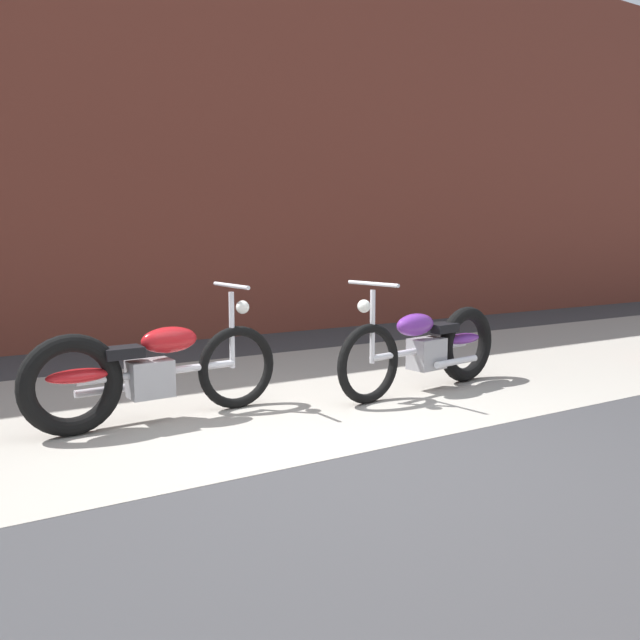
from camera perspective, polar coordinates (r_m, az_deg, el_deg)
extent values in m
plane|color=#38383A|center=(4.20, 2.00, -12.06)|extent=(80.00, 80.00, 0.00)
cube|color=#9E998E|center=(5.69, -7.67, -6.87)|extent=(36.00, 3.50, 0.01)
cube|color=brown|center=(8.93, -17.20, 17.20)|extent=(36.00, 0.50, 5.93)
torus|color=black|center=(5.30, -7.37, -4.17)|extent=(0.68, 0.13, 0.68)
torus|color=black|center=(4.85, -21.19, -5.41)|extent=(0.74, 0.18, 0.73)
cylinder|color=silver|center=(5.04, -13.98, -4.49)|extent=(1.24, 0.14, 0.06)
cube|color=#99999E|center=(5.02, -14.82, -5.03)|extent=(0.33, 0.24, 0.28)
ellipsoid|color=red|center=(5.02, -13.21, -1.72)|extent=(0.45, 0.22, 0.20)
ellipsoid|color=red|center=(4.85, -20.65, -4.66)|extent=(0.45, 0.21, 0.10)
cube|color=black|center=(4.91, -17.10, -2.76)|extent=(0.29, 0.22, 0.08)
cylinder|color=silver|center=(5.23, -7.81, -0.89)|extent=(0.05, 0.05, 0.62)
cylinder|color=silver|center=(5.19, -7.89, 3.04)|extent=(0.07, 0.58, 0.03)
sphere|color=white|center=(5.25, -6.88, 1.14)|extent=(0.11, 0.11, 0.11)
cylinder|color=silver|center=(5.10, -17.91, -5.86)|extent=(0.55, 0.10, 0.06)
torus|color=black|center=(5.42, 4.33, -3.88)|extent=(0.68, 0.18, 0.68)
torus|color=black|center=(6.37, 12.81, -2.11)|extent=(0.74, 0.24, 0.73)
cylinder|color=silver|center=(5.87, 8.92, -2.67)|extent=(1.23, 0.24, 0.06)
cube|color=#99999E|center=(5.94, 9.43, -2.96)|extent=(0.35, 0.27, 0.28)
ellipsoid|color=#6B2D93|center=(5.78, 8.44, -0.42)|extent=(0.46, 0.25, 0.20)
ellipsoid|color=#6B2D93|center=(6.32, 12.55, -1.62)|extent=(0.46, 0.24, 0.10)
cube|color=black|center=(6.06, 10.72, -0.68)|extent=(0.31, 0.24, 0.08)
cylinder|color=silver|center=(5.39, 4.67, -0.59)|extent=(0.05, 0.05, 0.62)
cylinder|color=silver|center=(5.36, 4.71, 3.22)|extent=(0.12, 0.58, 0.03)
sphere|color=white|center=(5.30, 3.92, 1.23)|extent=(0.11, 0.11, 0.11)
cylinder|color=silver|center=(6.04, 11.99, -3.61)|extent=(0.55, 0.14, 0.06)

